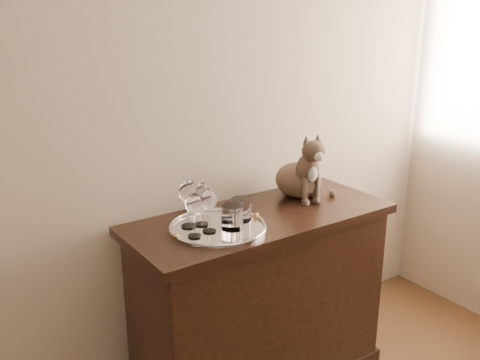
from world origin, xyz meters
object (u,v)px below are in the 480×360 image
object	(u,v)px
wine_glass_a	(188,204)
wine_glass_c	(194,215)
wine_glass_d	(209,210)
tumbler_a	(232,217)
wine_glass_b	(201,204)
cat	(299,164)
tumbler_c	(241,209)
sideboard	(260,300)
tray	(218,228)

from	to	relation	value
wine_glass_a	wine_glass_c	world-z (taller)	wine_glass_a
wine_glass_c	wine_glass_a	bearing A→B (deg)	73.15
wine_glass_d	tumbler_a	xyz separation A→B (m)	(0.09, -0.03, -0.04)
wine_glass_c	wine_glass_d	bearing A→B (deg)	9.18
wine_glass_b	cat	size ratio (longest dim) A/B	0.57
wine_glass_d	wine_glass_a	bearing A→B (deg)	115.26
wine_glass_d	tumbler_a	size ratio (longest dim) A/B	1.80
wine_glass_b	tumbler_a	xyz separation A→B (m)	(0.08, -0.11, -0.04)
wine_glass_d	tumbler_a	distance (m)	0.10
wine_glass_d	tumbler_c	distance (m)	0.18
wine_glass_b	wine_glass_d	world-z (taller)	wine_glass_b
wine_glass_a	sideboard	bearing A→B (deg)	-7.96
sideboard	tumbler_c	size ratio (longest dim) A/B	12.38
wine_glass_a	wine_glass_b	distance (m)	0.06
sideboard	wine_glass_d	world-z (taller)	wine_glass_d
sideboard	tray	size ratio (longest dim) A/B	3.00
cat	wine_glass_a	bearing A→B (deg)	-164.90
wine_glass_a	wine_glass_d	size ratio (longest dim) A/B	1.12
sideboard	cat	distance (m)	0.66
wine_glass_d	tumbler_c	world-z (taller)	wine_glass_d
wine_glass_a	tumbler_a	bearing A→B (deg)	-41.83
wine_glass_a	tumbler_c	xyz separation A→B (m)	(0.22, -0.06, -0.05)
sideboard	wine_glass_b	bearing A→B (deg)	173.14
cat	wine_glass_d	bearing A→B (deg)	-155.94
wine_glass_a	tray	bearing A→B (deg)	-39.47
sideboard	tumbler_a	distance (m)	0.53
tray	wine_glass_d	xyz separation A→B (m)	(-0.05, -0.01, 0.09)
sideboard	wine_glass_d	xyz separation A→B (m)	(-0.29, -0.04, 0.52)
tumbler_c	wine_glass_c	bearing A→B (deg)	-171.35
wine_glass_c	tumbler_c	world-z (taller)	wine_glass_c
tray	cat	size ratio (longest dim) A/B	1.23
tumbler_a	cat	size ratio (longest dim) A/B	0.31
wine_glass_b	cat	xyz separation A→B (m)	(0.57, 0.06, 0.06)
wine_glass_a	tumbler_a	size ratio (longest dim) A/B	2.01
tumbler_a	cat	world-z (taller)	cat
sideboard	tray	world-z (taller)	tray
tumbler_a	tumbler_c	distance (m)	0.10
wine_glass_a	tumbler_c	bearing A→B (deg)	-16.68
wine_glass_a	wine_glass_b	size ratio (longest dim) A/B	1.09
cat	sideboard	bearing A→B (deg)	-151.24
sideboard	wine_glass_c	size ratio (longest dim) A/B	6.62
wine_glass_b	wine_glass_d	xyz separation A→B (m)	(-0.01, -0.08, -0.00)
wine_glass_a	wine_glass_d	xyz separation A→B (m)	(0.04, -0.09, -0.01)
wine_glass_b	tumbler_c	world-z (taller)	wine_glass_b
tray	wine_glass_c	distance (m)	0.16
tumbler_c	wine_glass_d	bearing A→B (deg)	-171.58
wine_glass_a	wine_glass_b	xyz separation A→B (m)	(0.05, -0.01, -0.01)
tray	wine_glass_b	bearing A→B (deg)	121.64
tumbler_c	tumbler_a	bearing A→B (deg)	-146.59
cat	wine_glass_c	bearing A→B (deg)	-156.42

